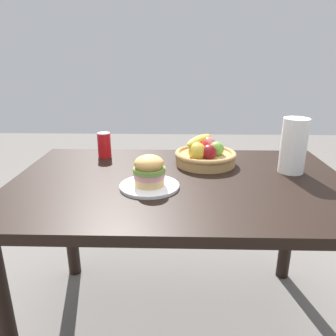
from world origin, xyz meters
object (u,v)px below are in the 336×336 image
at_px(fruit_basket, 205,154).
at_px(paper_towel_roll, 294,146).
at_px(sandwich, 149,170).
at_px(soda_can, 104,145).
at_px(plate, 149,186).

xyz_separation_m(fruit_basket, paper_towel_roll, (0.37, -0.10, 0.07)).
xyz_separation_m(sandwich, soda_can, (-0.26, 0.39, -0.01)).
distance_m(sandwich, fruit_basket, 0.38).
bearing_deg(soda_can, fruit_basket, -11.39).
bearing_deg(sandwich, paper_towel_roll, 17.83).
xyz_separation_m(plate, fruit_basket, (0.24, 0.29, 0.04)).
relative_size(plate, soda_can, 1.86).
bearing_deg(plate, fruit_basket, 50.84).
bearing_deg(paper_towel_roll, fruit_basket, 165.26).
distance_m(plate, fruit_basket, 0.38).
bearing_deg(paper_towel_roll, plate, -162.17).
height_order(sandwich, paper_towel_roll, paper_towel_roll).
xyz_separation_m(plate, sandwich, (0.00, -0.00, 0.07)).
height_order(sandwich, fruit_basket, fruit_basket).
relative_size(sandwich, fruit_basket, 0.43).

